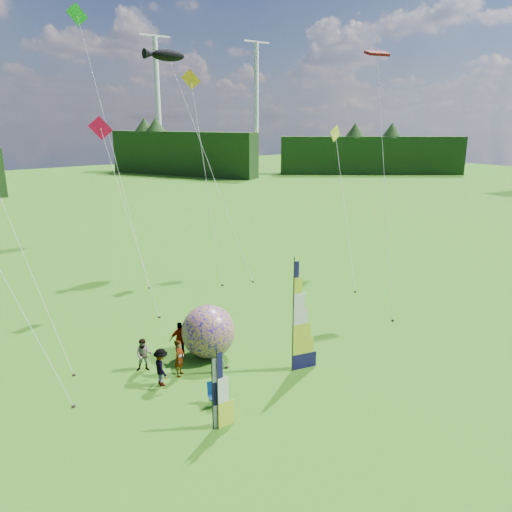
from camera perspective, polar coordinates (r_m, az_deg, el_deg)
ground at (r=22.43m, az=8.64°, el=-15.46°), size 220.00×220.00×0.00m
treeline_ring at (r=20.67m, az=9.09°, el=-5.91°), size 210.00×210.00×8.00m
turbine_left at (r=136.99m, az=0.05°, el=17.05°), size 8.00×1.20×30.00m
turbine_right at (r=129.39m, az=-11.14°, el=16.86°), size 8.00×1.20×30.00m
feather_banner_main at (r=22.97m, az=4.27°, el=-7.06°), size 1.41×0.47×5.35m
side_banner_left at (r=19.38m, az=-4.42°, el=-15.24°), size 0.90×0.18×3.18m
side_banner_far at (r=19.46m, az=-5.00°, el=-15.54°), size 0.88×0.22×2.93m
bol_inflatable at (r=24.95m, az=-5.48°, el=-8.58°), size 2.86×2.86×2.64m
spectator_a at (r=23.54m, az=-8.75°, el=-11.43°), size 0.76×0.75×1.77m
spectator_b at (r=24.31m, az=-12.70°, el=-10.96°), size 0.86×0.74×1.59m
spectator_c at (r=22.92m, az=-10.78°, el=-12.37°), size 0.60×1.17×1.73m
spectator_d at (r=25.22m, az=-8.63°, el=-9.44°), size 1.15×0.84×1.82m
camp_chair at (r=21.32m, az=-4.70°, el=-15.53°), size 0.74×0.74×1.01m
kite_whale at (r=39.30m, az=-5.57°, el=11.89°), size 5.17×15.59×18.04m
kite_rainbow_delta at (r=26.40m, az=-26.35°, el=5.06°), size 10.14×13.43×14.83m
kite_parafoil at (r=32.06m, az=14.57°, el=9.80°), size 11.05×11.79×17.09m
small_kite_red at (r=31.68m, az=-14.41°, el=5.19°), size 3.37×9.56×12.11m
small_kite_orange at (r=37.53m, az=-5.77°, el=9.83°), size 8.53×11.25×15.58m
small_kite_yellow at (r=37.25m, az=10.13°, el=6.38°), size 8.40×10.21×11.39m
small_kite_green at (r=38.10m, az=-16.20°, el=12.85°), size 3.94×12.47×20.16m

